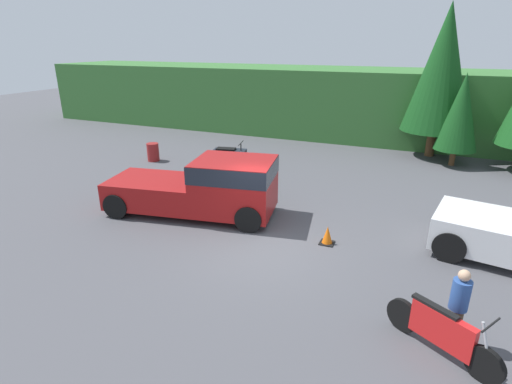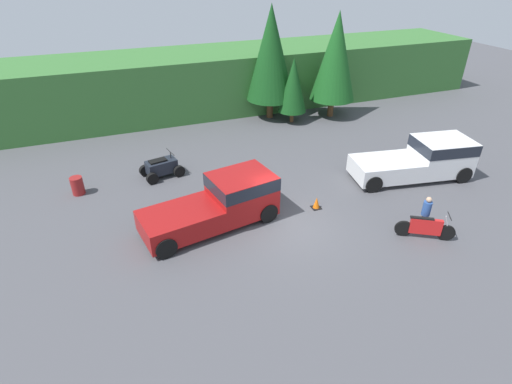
% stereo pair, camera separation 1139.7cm
% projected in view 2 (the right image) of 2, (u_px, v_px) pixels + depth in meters
% --- Properties ---
extents(ground_plane, '(80.00, 80.00, 0.00)m').
position_uv_depth(ground_plane, '(290.00, 227.00, 16.85)').
color(ground_plane, '#4C4C51').
extents(hillside_backdrop, '(44.00, 6.00, 4.02)m').
position_uv_depth(hillside_backdrop, '(197.00, 82.00, 28.64)').
color(hillside_backdrop, '#387033').
rests_on(hillside_backdrop, ground_plane).
extents(tree_left, '(3.24, 3.24, 7.35)m').
position_uv_depth(tree_left, '(271.00, 54.00, 25.96)').
color(tree_left, brown).
rests_on(tree_left, ground_plane).
extents(tree_mid_left, '(1.89, 1.89, 4.29)m').
position_uv_depth(tree_mid_left, '(293.00, 85.00, 26.07)').
color(tree_mid_left, brown).
rests_on(tree_mid_left, ground_plane).
extents(tree_mid_right, '(3.05, 3.05, 6.92)m').
position_uv_depth(tree_mid_right, '(336.00, 57.00, 26.29)').
color(tree_mid_right, brown).
rests_on(tree_mid_right, ground_plane).
extents(pickup_truck_red, '(5.96, 3.12, 1.99)m').
position_uv_depth(pickup_truck_red, '(222.00, 201.00, 16.66)').
color(pickup_truck_red, maroon).
rests_on(pickup_truck_red, ground_plane).
extents(pickup_truck_second, '(6.21, 3.13, 1.99)m').
position_uv_depth(pickup_truck_second, '(423.00, 158.00, 20.13)').
color(pickup_truck_second, white).
rests_on(pickup_truck_second, ground_plane).
extents(dirt_bike, '(2.05, 1.31, 1.17)m').
position_uv_depth(dirt_bike, '(425.00, 228.00, 15.96)').
color(dirt_bike, black).
rests_on(dirt_bike, ground_plane).
extents(quad_atv, '(2.25, 1.66, 1.25)m').
position_uv_depth(quad_atv, '(162.00, 167.00, 20.46)').
color(quad_atv, black).
rests_on(quad_atv, ground_plane).
extents(rider_person, '(0.48, 0.48, 1.66)m').
position_uv_depth(rider_person, '(426.00, 213.00, 16.13)').
color(rider_person, brown).
rests_on(rider_person, ground_plane).
extents(traffic_cone, '(0.42, 0.42, 0.55)m').
position_uv_depth(traffic_cone, '(316.00, 203.00, 17.98)').
color(traffic_cone, black).
rests_on(traffic_cone, ground_plane).
extents(steel_barrel, '(0.58, 0.58, 0.88)m').
position_uv_depth(steel_barrel, '(77.00, 186.00, 18.95)').
color(steel_barrel, maroon).
rests_on(steel_barrel, ground_plane).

